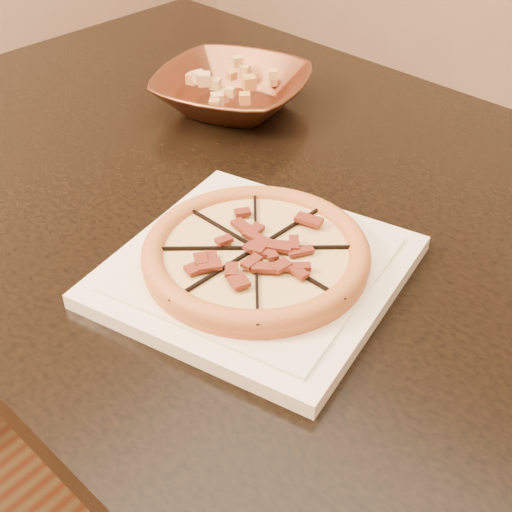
% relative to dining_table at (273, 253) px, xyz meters
% --- Properties ---
extents(dining_table, '(1.43, 0.98, 0.75)m').
position_rel_dining_table_xyz_m(dining_table, '(0.00, 0.00, 0.00)').
color(dining_table, black).
rests_on(dining_table, floor).
extents(plate, '(0.34, 0.34, 0.02)m').
position_rel_dining_table_xyz_m(plate, '(0.10, -0.16, 0.12)').
color(plate, '#F3E6C7').
rests_on(plate, dining_table).
extents(pizza, '(0.25, 0.25, 0.03)m').
position_rel_dining_table_xyz_m(pizza, '(0.10, -0.16, 0.14)').
color(pizza, '#C26E31').
rests_on(pizza, plate).
extents(bronze_bowl, '(0.29, 0.29, 0.06)m').
position_rel_dining_table_xyz_m(bronze_bowl, '(-0.20, 0.15, 0.13)').
color(bronze_bowl, brown).
rests_on(bronze_bowl, dining_table).
extents(mixed_dish, '(0.09, 0.11, 0.03)m').
position_rel_dining_table_xyz_m(mixed_dish, '(-0.20, 0.15, 0.18)').
color(mixed_dish, tan).
rests_on(mixed_dish, bronze_bowl).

